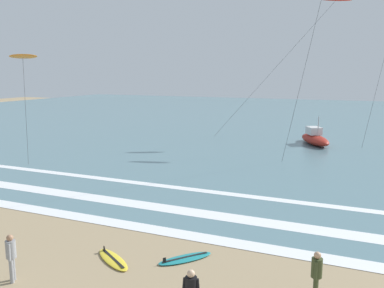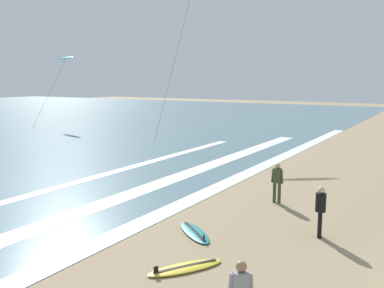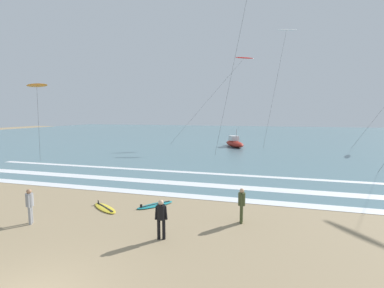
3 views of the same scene
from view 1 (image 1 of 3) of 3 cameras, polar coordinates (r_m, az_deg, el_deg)
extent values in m
cube|color=slate|center=(59.85, 17.29, 3.19)|extent=(140.00, 90.00, 0.01)
cube|color=white|center=(16.67, 5.40, -13.60)|extent=(59.49, 0.87, 0.01)
cube|color=white|center=(20.03, -0.91, -9.42)|extent=(50.91, 1.07, 0.01)
cube|color=white|center=(22.69, 6.32, -7.12)|extent=(38.40, 0.64, 0.01)
cylinder|color=gray|center=(14.97, -23.81, -15.66)|extent=(0.13, 0.13, 0.82)
cylinder|color=gray|center=(14.80, -24.02, -15.98)|extent=(0.13, 0.13, 0.82)
cylinder|color=gray|center=(14.60, -24.12, -13.34)|extent=(0.32, 0.32, 0.58)
cylinder|color=gray|center=(14.78, -23.91, -13.15)|extent=(0.15, 0.16, 0.56)
cylinder|color=gray|center=(14.45, -24.31, -13.72)|extent=(0.15, 0.16, 0.56)
sphere|color=#9E7051|center=(14.46, -24.23, -11.93)|extent=(0.21, 0.21, 0.21)
cylinder|color=#384223|center=(13.21, 17.02, -18.82)|extent=(0.13, 0.13, 0.82)
cylinder|color=#384223|center=(12.80, 17.13, -16.28)|extent=(0.32, 0.32, 0.58)
cylinder|color=#384223|center=(12.98, 17.23, -16.02)|extent=(0.09, 0.14, 0.56)
cylinder|color=#384223|center=(12.64, 17.01, -16.74)|extent=(0.09, 0.14, 0.56)
sphere|color=tan|center=(12.63, 17.22, -14.71)|extent=(0.21, 0.21, 0.21)
cylinder|color=black|center=(11.32, -0.15, -19.48)|extent=(0.32, 0.32, 0.58)
cylinder|color=black|center=(11.36, -1.13, -19.52)|extent=(0.15, 0.12, 0.56)
sphere|color=#DBB28E|center=(11.14, -0.15, -17.76)|extent=(0.21, 0.21, 0.21)
ellipsoid|color=yellow|center=(15.44, -11.03, -15.64)|extent=(2.09, 1.64, 0.09)
cube|color=black|center=(15.42, -11.04, -15.47)|extent=(1.56, 1.05, 0.01)
cube|color=black|center=(16.08, -12.24, -14.11)|extent=(0.11, 0.08, 0.16)
ellipsoid|color=teal|center=(15.26, -0.96, -15.77)|extent=(1.81, 2.00, 0.09)
cube|color=black|center=(15.24, -0.96, -15.60)|extent=(1.22, 1.43, 0.01)
cube|color=black|center=(14.90, -3.90, -15.93)|extent=(0.09, 0.10, 0.16)
ellipsoid|color=orange|center=(32.20, -22.68, 11.30)|extent=(3.29, 1.32, 0.43)
cylinder|color=#333333|center=(32.04, -22.33, 4.32)|extent=(0.31, 0.49, 7.81)
ellipsoid|color=red|center=(44.86, 19.63, 18.54)|extent=(3.18, 2.21, 0.43)
cylinder|color=#333333|center=(43.11, 11.32, 10.11)|extent=(11.26, 4.02, 13.75)
cylinder|color=#333333|center=(29.69, 16.31, 13.32)|extent=(3.60, 1.79, 17.17)
ellipsoid|color=maroon|center=(39.72, 16.89, 0.58)|extent=(3.93, 5.39, 0.90)
cube|color=silver|center=(39.97, 16.74, 1.81)|extent=(1.67, 1.84, 0.70)
cylinder|color=#B2B2B2|center=(38.97, 17.31, 2.40)|extent=(0.08, 0.08, 1.80)
camera|label=2|loc=(18.08, -47.40, 1.04)|focal=40.55mm
camera|label=3|loc=(1.77, -76.68, -81.45)|focal=24.92mm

